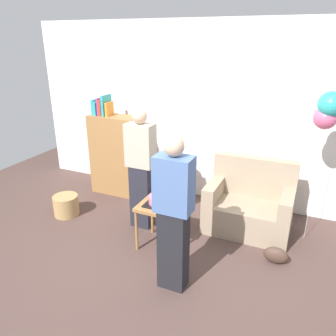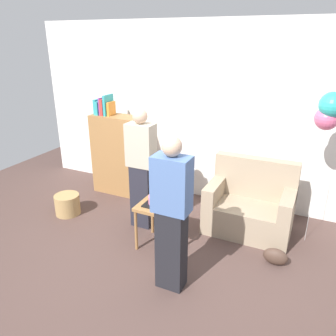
{
  "view_description": "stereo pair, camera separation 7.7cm",
  "coord_description": "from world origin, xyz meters",
  "px_view_note": "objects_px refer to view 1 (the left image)",
  "views": [
    {
      "loc": [
        1.5,
        -2.74,
        2.44
      ],
      "look_at": [
        -0.05,
        0.71,
        0.95
      ],
      "focal_mm": 35.49,
      "sensor_mm": 36.0,
      "label": 1
    },
    {
      "loc": [
        1.57,
        -2.7,
        2.44
      ],
      "look_at": [
        -0.05,
        0.71,
        0.95
      ],
      "focal_mm": 35.49,
      "sensor_mm": 36.0,
      "label": 2
    }
  ],
  "objects_px": {
    "side_table": "(160,210)",
    "birthday_cake": "(159,200)",
    "person_holding_cake": "(174,215)",
    "wicker_basket": "(66,205)",
    "bookshelf": "(115,153)",
    "handbag": "(276,255)",
    "person_blowing_candles": "(141,169)",
    "balloon_bunch": "(329,110)",
    "couch": "(249,206)"
  },
  "relations": [
    {
      "from": "person_blowing_candles",
      "to": "wicker_basket",
      "type": "distance_m",
      "value": 1.36
    },
    {
      "from": "person_blowing_candles",
      "to": "handbag",
      "type": "distance_m",
      "value": 1.95
    },
    {
      "from": "bookshelf",
      "to": "person_blowing_candles",
      "type": "xyz_separation_m",
      "value": [
        0.9,
        -0.77,
        0.15
      ]
    },
    {
      "from": "bookshelf",
      "to": "wicker_basket",
      "type": "distance_m",
      "value": 1.15
    },
    {
      "from": "wicker_basket",
      "to": "birthday_cake",
      "type": "bearing_deg",
      "value": -4.53
    },
    {
      "from": "person_holding_cake",
      "to": "handbag",
      "type": "xyz_separation_m",
      "value": [
        0.94,
        0.82,
        -0.73
      ]
    },
    {
      "from": "birthday_cake",
      "to": "wicker_basket",
      "type": "height_order",
      "value": "birthday_cake"
    },
    {
      "from": "person_blowing_candles",
      "to": "balloon_bunch",
      "type": "distance_m",
      "value": 2.34
    },
    {
      "from": "person_holding_cake",
      "to": "wicker_basket",
      "type": "relative_size",
      "value": 4.53
    },
    {
      "from": "couch",
      "to": "person_blowing_candles",
      "type": "bearing_deg",
      "value": -159.27
    },
    {
      "from": "bookshelf",
      "to": "handbag",
      "type": "distance_m",
      "value": 2.91
    },
    {
      "from": "handbag",
      "to": "balloon_bunch",
      "type": "bearing_deg",
      "value": 66.55
    },
    {
      "from": "person_blowing_candles",
      "to": "wicker_basket",
      "type": "bearing_deg",
      "value": -150.57
    },
    {
      "from": "bookshelf",
      "to": "birthday_cake",
      "type": "bearing_deg",
      "value": -39.86
    },
    {
      "from": "couch",
      "to": "wicker_basket",
      "type": "distance_m",
      "value": 2.62
    },
    {
      "from": "birthday_cake",
      "to": "person_blowing_candles",
      "type": "height_order",
      "value": "person_blowing_candles"
    },
    {
      "from": "person_holding_cake",
      "to": "handbag",
      "type": "distance_m",
      "value": 1.45
    },
    {
      "from": "handbag",
      "to": "wicker_basket",
      "type": "bearing_deg",
      "value": -178.12
    },
    {
      "from": "wicker_basket",
      "to": "balloon_bunch",
      "type": "height_order",
      "value": "balloon_bunch"
    },
    {
      "from": "person_holding_cake",
      "to": "bookshelf",
      "type": "bearing_deg",
      "value": -50.32
    },
    {
      "from": "side_table",
      "to": "balloon_bunch",
      "type": "distance_m",
      "value": 2.26
    },
    {
      "from": "side_table",
      "to": "birthday_cake",
      "type": "xyz_separation_m",
      "value": [
        0.0,
        -0.0,
        0.14
      ]
    },
    {
      "from": "wicker_basket",
      "to": "person_blowing_candles",
      "type": "bearing_deg",
      "value": 10.37
    },
    {
      "from": "side_table",
      "to": "birthday_cake",
      "type": "height_order",
      "value": "birthday_cake"
    },
    {
      "from": "couch",
      "to": "person_holding_cake",
      "type": "relative_size",
      "value": 0.67
    },
    {
      "from": "wicker_basket",
      "to": "balloon_bunch",
      "type": "xyz_separation_m",
      "value": [
        3.26,
        0.79,
        1.53
      ]
    },
    {
      "from": "side_table",
      "to": "wicker_basket",
      "type": "distance_m",
      "value": 1.62
    },
    {
      "from": "side_table",
      "to": "person_blowing_candles",
      "type": "distance_m",
      "value": 0.64
    },
    {
      "from": "birthday_cake",
      "to": "person_blowing_candles",
      "type": "xyz_separation_m",
      "value": [
        -0.43,
        0.34,
        0.21
      ]
    },
    {
      "from": "person_blowing_candles",
      "to": "person_holding_cake",
      "type": "xyz_separation_m",
      "value": [
        0.87,
        -0.93,
        0.0
      ]
    },
    {
      "from": "wicker_basket",
      "to": "handbag",
      "type": "distance_m",
      "value": 2.96
    },
    {
      "from": "side_table",
      "to": "wicker_basket",
      "type": "xyz_separation_m",
      "value": [
        -1.58,
        0.13,
        -0.34
      ]
    },
    {
      "from": "person_blowing_candles",
      "to": "side_table",
      "type": "bearing_deg",
      "value": -19.3
    },
    {
      "from": "wicker_basket",
      "to": "balloon_bunch",
      "type": "distance_m",
      "value": 3.69
    },
    {
      "from": "couch",
      "to": "wicker_basket",
      "type": "height_order",
      "value": "couch"
    },
    {
      "from": "couch",
      "to": "side_table",
      "type": "bearing_deg",
      "value": -137.51
    },
    {
      "from": "couch",
      "to": "birthday_cake",
      "type": "xyz_separation_m",
      "value": [
        -0.93,
        -0.85,
        0.28
      ]
    },
    {
      "from": "couch",
      "to": "side_table",
      "type": "distance_m",
      "value": 1.26
    },
    {
      "from": "birthday_cake",
      "to": "handbag",
      "type": "distance_m",
      "value": 1.49
    },
    {
      "from": "bookshelf",
      "to": "person_blowing_candles",
      "type": "bearing_deg",
      "value": -40.54
    },
    {
      "from": "bookshelf",
      "to": "side_table",
      "type": "relative_size",
      "value": 2.83
    },
    {
      "from": "person_holding_cake",
      "to": "handbag",
      "type": "bearing_deg",
      "value": -145.2
    },
    {
      "from": "person_blowing_candles",
      "to": "handbag",
      "type": "height_order",
      "value": "person_blowing_candles"
    },
    {
      "from": "balloon_bunch",
      "to": "side_table",
      "type": "bearing_deg",
      "value": -151.38
    },
    {
      "from": "wicker_basket",
      "to": "handbag",
      "type": "xyz_separation_m",
      "value": [
        2.96,
        0.1,
        -0.05
      ]
    },
    {
      "from": "person_blowing_candles",
      "to": "person_holding_cake",
      "type": "height_order",
      "value": "same"
    },
    {
      "from": "bookshelf",
      "to": "balloon_bunch",
      "type": "xyz_separation_m",
      "value": [
        3.01,
        -0.19,
        1.0
      ]
    },
    {
      "from": "couch",
      "to": "balloon_bunch",
      "type": "height_order",
      "value": "balloon_bunch"
    },
    {
      "from": "couch",
      "to": "person_blowing_candles",
      "type": "relative_size",
      "value": 0.67
    },
    {
      "from": "birthday_cake",
      "to": "balloon_bunch",
      "type": "relative_size",
      "value": 0.17
    }
  ]
}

